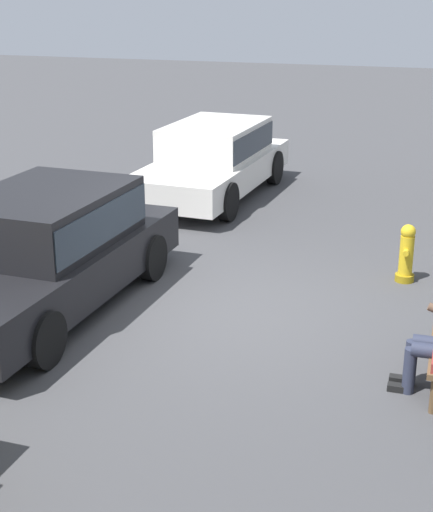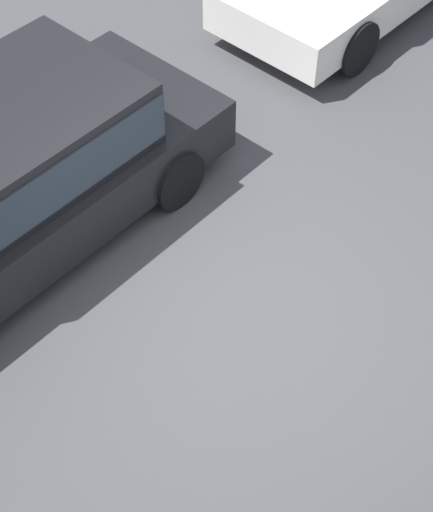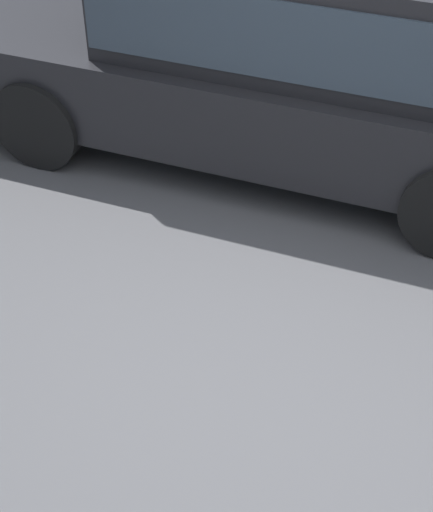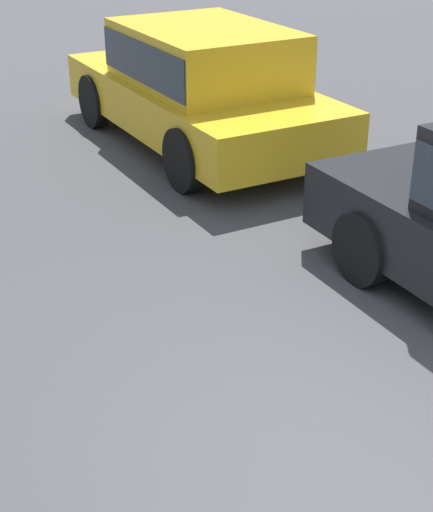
{
  "view_description": "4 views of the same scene",
  "coord_description": "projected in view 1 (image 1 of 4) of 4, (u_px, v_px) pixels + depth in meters",
  "views": [
    {
      "loc": [
        8.57,
        2.6,
        3.91
      ],
      "look_at": [
        0.41,
        0.05,
        0.89
      ],
      "focal_mm": 55.0,
      "sensor_mm": 36.0,
      "label": 1
    },
    {
      "loc": [
        3.28,
        2.6,
        5.76
      ],
      "look_at": [
        0.18,
        0.07,
        1.03
      ],
      "focal_mm": 55.0,
      "sensor_mm": 36.0,
      "label": 2
    },
    {
      "loc": [
        -0.63,
        2.6,
        3.04
      ],
      "look_at": [
        0.2,
        0.07,
        0.77
      ],
      "focal_mm": 55.0,
      "sensor_mm": 36.0,
      "label": 3
    },
    {
      "loc": [
        -2.49,
        2.6,
        3.15
      ],
      "look_at": [
        0.85,
        0.65,
        1.22
      ],
      "focal_mm": 55.0,
      "sensor_mm": 36.0,
      "label": 4
    }
  ],
  "objects": [
    {
      "name": "ground_plane",
      "position": [
        222.0,
        312.0,
        9.74
      ],
      "size": [
        60.0,
        60.0,
        0.0
      ],
      "primitive_type": "plane",
      "color": "#424244"
    },
    {
      "name": "parked_car_near",
      "position": [
        214.0,
        157.0,
        14.75
      ],
      "size": [
        4.53,
        2.02,
        1.38
      ],
      "color": "white",
      "rests_on": "ground_plane"
    },
    {
      "name": "parked_car_mid",
      "position": [
        43.0,
        246.0,
        9.7
      ],
      "size": [
        4.51,
        2.08,
        1.47
      ],
      "color": "black",
      "rests_on": "ground_plane"
    },
    {
      "name": "fire_hydrant",
      "position": [
        406.0,
        254.0,
        10.63
      ],
      "size": [
        0.38,
        0.26,
        0.81
      ],
      "color": "olive",
      "rests_on": "ground_plane"
    }
  ]
}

